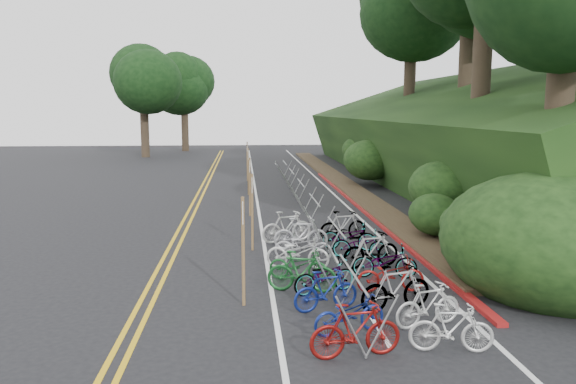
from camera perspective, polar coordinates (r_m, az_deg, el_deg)
name	(u,v)px	position (r m, az deg, el deg)	size (l,w,h in m)	color
ground	(231,303)	(13.56, -5.82, -11.15)	(120.00, 120.00, 0.00)	black
road_markings	(251,220)	(23.32, -3.76, -2.82)	(7.47, 80.00, 0.01)	gold
red_curb	(362,209)	(25.74, 7.52, -1.71)	(0.25, 28.00, 0.10)	maroon
embankment	(460,144)	(34.29, 17.09, 4.73)	(14.30, 48.14, 9.11)	black
bike_rack_front	(352,289)	(11.70, 6.56, -9.73)	(1.18, 2.91, 1.24)	gray
bike_racks_rest	(301,189)	(26.17, 1.31, 0.31)	(1.14, 23.00, 1.17)	gray
signpost_near	(243,244)	(12.96, -4.58, -5.30)	(0.08, 0.40, 2.56)	brown
signposts_rest	(249,175)	(26.96, -3.99, 1.76)	(0.08, 18.40, 2.50)	brown
bike_front	(302,271)	(14.11, 1.42, -8.08)	(1.75, 0.50, 1.05)	#144C1E
bike_valet	(343,260)	(15.36, 5.65, -6.91)	(3.40, 11.10, 1.09)	maroon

